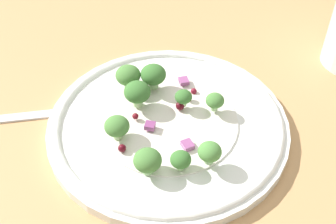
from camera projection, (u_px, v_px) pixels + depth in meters
ground_plane at (153, 137)px, 50.48cm from camera, size 180.00×180.00×2.00cm
plate at (168, 124)px, 49.37cm from camera, size 26.78×26.78×1.70cm
dressing_pool at (168, 121)px, 49.06cm from camera, size 15.53×15.53×0.20cm
broccoli_floret_0 at (148, 161)px, 42.75cm from camera, size 2.80×2.80×2.84cm
broccoli_floret_1 at (153, 75)px, 51.37cm from camera, size 2.99×2.99×3.03cm
broccoli_floret_2 at (215, 101)px, 48.83cm from camera, size 2.07×2.07×2.10cm
broccoli_floret_3 at (210, 152)px, 43.16cm from camera, size 2.37×2.37×2.40cm
broccoli_floret_4 at (128, 76)px, 51.52cm from camera, size 2.94×2.94×2.98cm
broccoli_floret_5 at (116, 125)px, 46.18cm from camera, size 2.66×2.66×2.69cm
broccoli_floret_6 at (141, 91)px, 49.37cm from camera, size 3.00×3.00×3.04cm
broccoli_floret_7 at (181, 160)px, 43.18cm from camera, size 2.10×2.10×2.13cm
broccoli_floret_8 at (186, 99)px, 49.01cm from camera, size 1.95×1.95×1.98cm
cranberry_0 at (180, 106)px, 49.85cm from camera, size 0.99×0.99×0.99cm
cranberry_1 at (187, 95)px, 50.85cm from camera, size 0.81×0.81×0.81cm
cranberry_2 at (122, 148)px, 45.41cm from camera, size 0.85×0.85×0.85cm
cranberry_3 at (135, 116)px, 48.70cm from camera, size 0.71×0.71×0.71cm
cranberry_4 at (194, 91)px, 52.21cm from camera, size 0.73×0.73×0.73cm
onion_bit_0 at (138, 94)px, 51.97cm from camera, size 1.41×1.59×0.58cm
onion_bit_1 at (188, 145)px, 45.95cm from camera, size 1.24×1.39×0.57cm
onion_bit_2 at (150, 126)px, 47.68cm from camera, size 1.49×1.49×0.57cm
onion_bit_3 at (184, 81)px, 53.15cm from camera, size 1.44×1.51×0.47cm
fork at (16, 117)px, 51.06cm from camera, size 17.74×9.17×0.50cm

